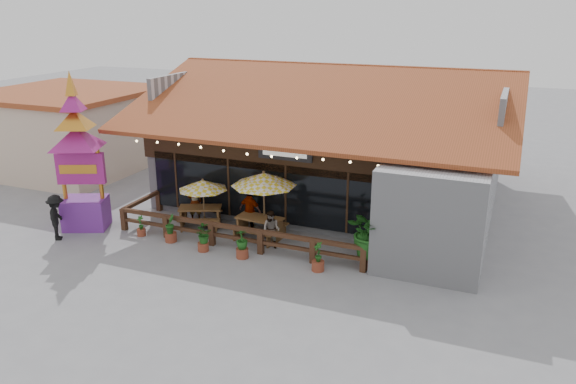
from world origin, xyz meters
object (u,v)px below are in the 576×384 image
at_px(umbrella_right, 264,180).
at_px(picnic_table_right, 260,224).
at_px(picnic_table_left, 200,213).
at_px(tropical_plant, 370,233).
at_px(pedestrian, 57,217).
at_px(thai_sign_tower, 77,142).
at_px(umbrella_left, 203,185).

bearing_deg(umbrella_right, picnic_table_right, -119.49).
height_order(picnic_table_left, tropical_plant, tropical_plant).
relative_size(picnic_table_left, pedestrian, 1.20).
xyz_separation_m(picnic_table_left, thai_sign_tower, (-4.16, -1.88, 3.00)).
bearing_deg(tropical_plant, umbrella_right, 166.41).
height_order(umbrella_right, picnic_table_right, umbrella_right).
distance_m(picnic_table_right, pedestrian, 7.71).
bearing_deg(picnic_table_left, tropical_plant, -8.58).
height_order(umbrella_right, thai_sign_tower, thai_sign_tower).
xyz_separation_m(picnic_table_left, picnic_table_right, (2.76, -0.22, 0.03)).
distance_m(umbrella_left, umbrella_right, 2.63).
bearing_deg(picnic_table_right, pedestrian, -156.90).
bearing_deg(umbrella_right, pedestrian, -155.94).
distance_m(umbrella_right, picnic_table_right, 1.75).
height_order(umbrella_right, tropical_plant, umbrella_right).
height_order(umbrella_left, umbrella_right, umbrella_right).
distance_m(thai_sign_tower, pedestrian, 2.99).
bearing_deg(picnic_table_right, umbrella_right, 60.51).
distance_m(thai_sign_tower, tropical_plant, 11.68).
relative_size(picnic_table_left, picnic_table_right, 1.13).
relative_size(picnic_table_right, thai_sign_tower, 0.28).
xyz_separation_m(umbrella_right, thai_sign_tower, (-7.02, -1.85, 1.23)).
xyz_separation_m(picnic_table_left, pedestrian, (-4.33, -3.24, 0.34)).
relative_size(picnic_table_left, thai_sign_tower, 0.32).
bearing_deg(thai_sign_tower, picnic_table_right, 13.50).
height_order(umbrella_left, tropical_plant, tropical_plant).
relative_size(umbrella_left, picnic_table_right, 1.25).
bearing_deg(picnic_table_left, umbrella_left, -30.76).
relative_size(picnic_table_right, tropical_plant, 0.85).
height_order(thai_sign_tower, pedestrian, thai_sign_tower).
bearing_deg(picnic_table_right, picnic_table_left, 175.41).
distance_m(picnic_table_left, pedestrian, 5.42).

